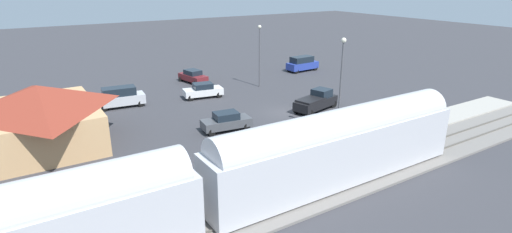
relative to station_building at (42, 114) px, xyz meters
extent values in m
plane|color=#38383D|center=(-4.00, -22.00, -2.67)|extent=(200.00, 200.00, 0.00)
cube|color=slate|center=(-18.00, -22.00, -2.58)|extent=(4.80, 70.00, 0.18)
cube|color=#59544C|center=(-18.72, -22.00, -2.43)|extent=(0.10, 70.00, 0.12)
cube|color=#59544C|center=(-17.28, -22.00, -2.43)|extent=(0.10, 70.00, 0.12)
cube|color=#A8A399|center=(-14.00, -22.00, -2.52)|extent=(3.20, 46.00, 0.30)
cube|color=silver|center=(-18.00, -16.08, -0.52)|extent=(2.90, 19.57, 3.70)
cube|color=gold|center=(-16.54, -16.08, -0.82)|extent=(0.04, 18.01, 0.36)
cylinder|color=silver|center=(-18.00, -16.08, 1.23)|extent=(2.75, 18.79, 2.76)
cube|color=tan|center=(0.00, 0.00, -1.02)|extent=(10.78, 8.21, 3.31)
pyramid|color=maroon|center=(0.00, 0.00, 1.56)|extent=(11.58, 9.01, 1.83)
cube|color=#4C3323|center=(0.00, -4.13, -1.62)|extent=(1.10, 0.08, 2.10)
cylinder|color=brown|center=(-14.68, -18.32, -1.95)|extent=(0.22, 0.22, 0.85)
cylinder|color=#2D72B7|center=(-14.68, -18.32, -1.21)|extent=(0.36, 0.36, 0.62)
sphere|color=tan|center=(-14.68, -18.32, -0.78)|extent=(0.24, 0.24, 0.24)
cylinder|color=#333338|center=(-14.28, -19.72, -1.95)|extent=(0.22, 0.22, 0.85)
cylinder|color=silver|center=(-14.28, -19.72, -1.21)|extent=(0.36, 0.36, 0.62)
sphere|color=tan|center=(-14.28, -19.72, -0.78)|extent=(0.24, 0.24, 0.24)
cube|color=white|center=(5.70, -17.16, -1.95)|extent=(2.54, 4.74, 0.76)
cube|color=#19232D|center=(5.70, -17.16, -1.25)|extent=(1.95, 2.39, 0.64)
cylinder|color=black|center=(5.19, -15.35, -2.33)|extent=(0.22, 0.68, 0.68)
cylinder|color=black|center=(6.77, -15.61, -2.33)|extent=(0.22, 0.68, 0.68)
cylinder|color=black|center=(4.64, -18.71, -2.33)|extent=(0.22, 0.68, 0.68)
cylinder|color=black|center=(6.22, -18.97, -2.33)|extent=(0.22, 0.68, 0.68)
cube|color=black|center=(-5.04, -25.16, -1.83)|extent=(3.23, 5.72, 0.92)
cube|color=#19232D|center=(-4.79, -26.16, -0.95)|extent=(2.10, 2.10, 0.84)
cylinder|color=black|center=(-3.68, -27.03, -2.29)|extent=(0.22, 0.76, 0.76)
cylinder|color=black|center=(-5.35, -27.46, -2.29)|extent=(0.22, 0.76, 0.76)
cylinder|color=black|center=(-4.74, -22.87, -2.29)|extent=(0.22, 0.76, 0.76)
cylinder|color=black|center=(-6.41, -23.29, -2.29)|extent=(0.22, 0.76, 0.76)
cube|color=black|center=(-5.28, -24.25, -1.27)|extent=(2.54, 3.34, 0.20)
cube|color=#283D9E|center=(10.67, -35.90, -1.83)|extent=(2.21, 4.99, 1.00)
cube|color=#19232D|center=(10.66, -35.75, -0.89)|extent=(1.90, 3.51, 0.88)
cylinder|color=black|center=(11.62, -37.76, -2.33)|extent=(0.22, 0.68, 0.68)
cylinder|color=black|center=(9.90, -37.84, -2.33)|extent=(0.22, 0.68, 0.68)
cylinder|color=black|center=(11.43, -33.96, -2.33)|extent=(0.22, 0.68, 0.68)
cylinder|color=black|center=(9.71, -34.05, -2.33)|extent=(0.22, 0.68, 0.68)
cube|color=silver|center=(7.17, -8.11, -1.83)|extent=(2.45, 5.07, 1.00)
cube|color=#19232D|center=(7.18, -7.96, -0.89)|extent=(2.07, 3.59, 0.88)
cylinder|color=black|center=(7.83, -10.08, -2.33)|extent=(0.22, 0.68, 0.68)
cylinder|color=black|center=(6.12, -9.91, -2.33)|extent=(0.22, 0.68, 0.68)
cylinder|color=black|center=(8.22, -6.30, -2.33)|extent=(0.22, 0.68, 0.68)
cylinder|color=black|center=(6.51, -6.13, -2.33)|extent=(0.22, 0.68, 0.68)
cube|color=maroon|center=(12.88, -19.05, -1.95)|extent=(4.76, 2.64, 0.76)
cube|color=#19232D|center=(12.88, -19.05, -1.25)|extent=(2.42, 1.99, 0.64)
cylinder|color=black|center=(11.35, -20.15, -2.33)|extent=(0.22, 0.68, 0.68)
cylinder|color=black|center=(11.06, -18.58, -2.33)|extent=(0.22, 0.68, 0.68)
cylinder|color=black|center=(14.70, -19.52, -2.33)|extent=(0.22, 0.68, 0.68)
cylinder|color=black|center=(14.40, -17.95, -2.33)|extent=(0.22, 0.68, 0.68)
cube|color=#47494F|center=(-5.15, -14.40, -1.95)|extent=(2.35, 4.68, 0.76)
cube|color=#19232D|center=(-5.15, -14.40, -1.25)|extent=(1.86, 2.33, 0.64)
cylinder|color=black|center=(-5.75, -12.62, -2.33)|extent=(0.22, 0.68, 0.68)
cylinder|color=black|center=(-4.16, -12.81, -2.33)|extent=(0.22, 0.68, 0.68)
cylinder|color=black|center=(-6.14, -16.00, -2.33)|extent=(0.22, 0.68, 0.68)
cylinder|color=black|center=(-4.55, -16.19, -2.33)|extent=(0.22, 0.68, 0.68)
cylinder|color=#515156|center=(-11.20, -22.51, 1.42)|extent=(0.16, 0.16, 8.19)
sphere|color=#EAE5C6|center=(-11.20, -22.51, 5.69)|extent=(0.44, 0.44, 0.44)
cylinder|color=#515156|center=(6.38, -25.45, 1.04)|extent=(0.16, 0.16, 7.43)
sphere|color=#EAE5C6|center=(6.38, -25.45, 4.93)|extent=(0.44, 0.44, 0.44)
camera|label=1|loc=(-35.63, 1.63, 10.61)|focal=27.96mm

